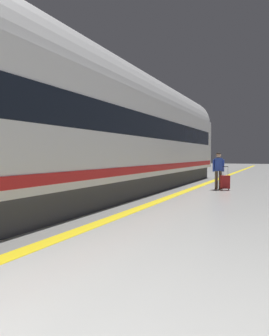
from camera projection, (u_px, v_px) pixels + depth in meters
name	position (u px, v px, depth m)	size (l,w,h in m)	color
safety_line_strip	(151.00, 204.00, 10.29)	(0.36, 80.00, 0.01)	yellow
tactile_edge_band	(140.00, 203.00, 10.44)	(0.67, 80.00, 0.01)	slate
high_speed_train	(40.00, 116.00, 8.84)	(2.94, 32.30, 4.97)	#38383D
passenger_near	(218.00, 168.00, 14.75)	(0.48, 0.27, 1.60)	brown
suitcase_near	(225.00, 182.00, 14.43)	(0.44, 0.36, 1.01)	#A51E1E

